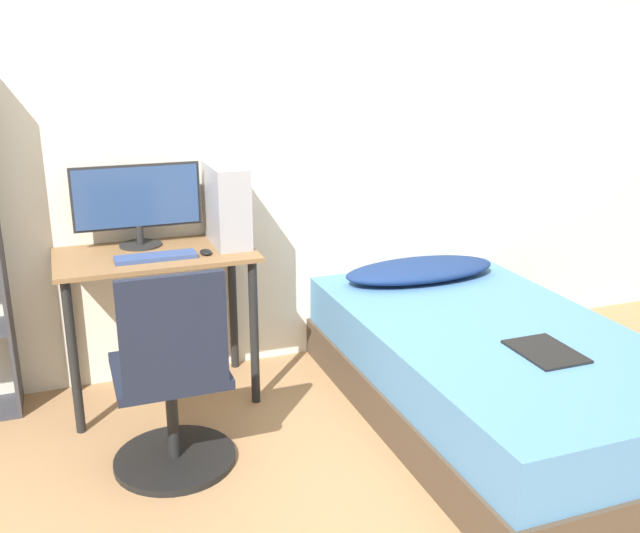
# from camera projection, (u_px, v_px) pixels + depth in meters

# --- Properties ---
(ground_plane) EXTENTS (14.00, 14.00, 0.00)m
(ground_plane) POSITION_uv_depth(u_px,v_px,m) (315.00, 515.00, 2.74)
(ground_plane) COLOR #9E754C
(wall_back) EXTENTS (8.00, 0.05, 2.50)m
(wall_back) POSITION_uv_depth(u_px,v_px,m) (217.00, 141.00, 3.69)
(wall_back) COLOR silver
(wall_back) RESTS_ON ground_plane
(desk) EXTENTS (0.95, 0.54, 0.77)m
(desk) POSITION_uv_depth(u_px,v_px,m) (157.00, 281.00, 3.48)
(desk) COLOR brown
(desk) RESTS_ON ground_plane
(office_chair) EXTENTS (0.52, 0.52, 0.92)m
(office_chair) POSITION_uv_depth(u_px,v_px,m) (173.00, 394.00, 2.93)
(office_chair) COLOR black
(office_chair) RESTS_ON ground_plane
(bed) EXTENTS (1.18, 2.05, 0.46)m
(bed) POSITION_uv_depth(u_px,v_px,m) (493.00, 373.00, 3.41)
(bed) COLOR #4C3D2D
(bed) RESTS_ON ground_plane
(pillow) EXTENTS (0.90, 0.36, 0.11)m
(pillow) POSITION_uv_depth(u_px,v_px,m) (420.00, 270.00, 4.01)
(pillow) COLOR navy
(pillow) RESTS_ON bed
(magazine) EXTENTS (0.24, 0.32, 0.01)m
(magazine) POSITION_uv_depth(u_px,v_px,m) (546.00, 351.00, 3.06)
(magazine) COLOR black
(magazine) RESTS_ON bed
(monitor) EXTENTS (0.62, 0.21, 0.41)m
(monitor) POSITION_uv_depth(u_px,v_px,m) (137.00, 201.00, 3.49)
(monitor) COLOR black
(monitor) RESTS_ON desk
(keyboard) EXTENTS (0.38, 0.11, 0.02)m
(keyboard) POSITION_uv_depth(u_px,v_px,m) (156.00, 257.00, 3.34)
(keyboard) COLOR #33477A
(keyboard) RESTS_ON desk
(pc_tower) EXTENTS (0.16, 0.39, 0.40)m
(pc_tower) POSITION_uv_depth(u_px,v_px,m) (227.00, 204.00, 3.55)
(pc_tower) COLOR #99999E
(pc_tower) RESTS_ON desk
(mouse) EXTENTS (0.06, 0.09, 0.02)m
(mouse) POSITION_uv_depth(u_px,v_px,m) (206.00, 252.00, 3.41)
(mouse) COLOR black
(mouse) RESTS_ON desk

